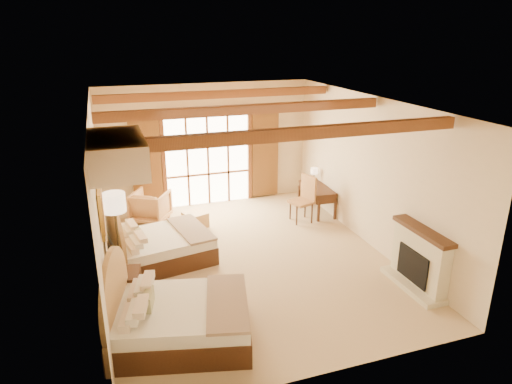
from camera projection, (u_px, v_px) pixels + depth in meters
name	position (u px, v px, depth m)	size (l,w,h in m)	color
floor	(248.00, 259.00, 9.39)	(7.00, 7.00, 0.00)	tan
wall_back	(207.00, 145.00, 11.98)	(5.50, 5.50, 0.00)	beige
wall_left	(99.00, 202.00, 8.02)	(7.00, 7.00, 0.00)	beige
wall_right	(371.00, 172.00, 9.68)	(7.00, 7.00, 0.00)	beige
ceiling	(247.00, 103.00, 8.32)	(7.00, 7.00, 0.00)	#BD8041
ceiling_beams	(247.00, 109.00, 8.36)	(5.39, 4.60, 0.18)	brown
french_doors	(208.00, 159.00, 12.04)	(3.95, 0.08, 2.60)	white
fireplace	(419.00, 262.00, 8.22)	(0.46, 1.40, 1.16)	beige
painting	(101.00, 209.00, 7.32)	(0.06, 0.95, 0.75)	gold
canopy_valance	(117.00, 153.00, 5.89)	(0.70, 1.40, 0.45)	beige
bed_near	(172.00, 318.00, 6.79)	(2.35, 1.96, 1.33)	#432B17
bed_far	(155.00, 245.00, 9.16)	(2.13, 1.74, 1.24)	#432B17
nightstand	(124.00, 290.00, 7.68)	(0.55, 0.55, 0.66)	#432B17
floor_lamp	(115.00, 209.00, 7.76)	(0.39, 0.39, 1.86)	#392F1B
armchair	(150.00, 206.00, 11.14)	(0.82, 0.84, 0.77)	#B77F4C
ottoman	(195.00, 220.00, 10.90)	(0.49, 0.49, 0.35)	tan
desk	(317.00, 198.00, 11.72)	(0.62, 1.30, 0.69)	#432B17
desk_chair	(302.00, 207.00, 11.16)	(0.64, 0.63, 1.14)	olive
desk_lamp	(314.00, 171.00, 11.91)	(0.19, 0.19, 0.37)	#392F1B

